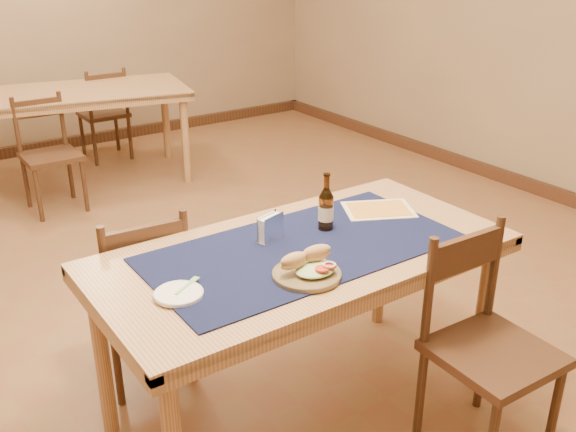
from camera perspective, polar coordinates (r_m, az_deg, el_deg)
room at (r=2.91m, az=-8.12°, el=14.58°), size 6.04×7.04×2.84m
main_table at (r=2.49m, az=1.31°, el=-4.61°), size 1.60×0.80×0.75m
placemat at (r=2.45m, az=1.33°, el=-2.85°), size 1.20×0.60×0.01m
baseboard at (r=3.39m, az=-6.82°, el=-8.57°), size 6.00×7.00×0.10m
back_table at (r=5.38m, az=-18.35°, el=9.70°), size 1.84×1.18×0.75m
chair_main_far at (r=2.85m, az=-12.92°, el=-6.65°), size 0.42×0.42×0.84m
chair_main_near at (r=2.53m, az=17.15°, el=-10.77°), size 0.42×0.42×0.88m
chair_back_near at (r=4.94m, az=-20.49°, el=5.33°), size 0.38×0.38×0.82m
chair_back_far at (r=5.96m, az=-15.99°, el=8.84°), size 0.38×0.38×0.82m
sandwich_plate at (r=2.24m, az=1.83°, el=-4.74°), size 0.24×0.24×0.09m
side_plate at (r=2.16m, az=-9.70°, el=-6.78°), size 0.16×0.16×0.01m
fork at (r=2.20m, az=-8.83°, el=-6.00°), size 0.12×0.08×0.00m
beer_bottle at (r=2.57m, az=3.39°, el=0.65°), size 0.06×0.06×0.24m
napkin_holder at (r=2.49m, az=-1.57°, el=-1.08°), size 0.13×0.08×0.11m
menu_card at (r=2.81m, az=8.05°, el=0.58°), size 0.36×0.32×0.01m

